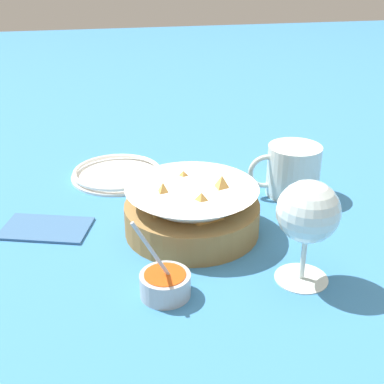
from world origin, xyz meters
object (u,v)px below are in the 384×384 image
beer_mug (292,172)px  side_plate (117,173)px  sauce_cup (165,283)px  food_basket (192,210)px  wine_glass (308,215)px

beer_mug → side_plate: beer_mug is taller
sauce_cup → side_plate: size_ratio=0.64×
side_plate → beer_mug: bearing=156.6°
food_basket → wine_glass: 0.20m
sauce_cup → beer_mug: (-0.26, -0.25, 0.02)m
wine_glass → side_plate: (0.22, -0.38, -0.09)m
wine_glass → beer_mug: size_ratio=1.11×
beer_mug → side_plate: 0.33m
sauce_cup → wine_glass: size_ratio=0.77×
sauce_cup → wine_glass: 0.20m
food_basket → sauce_cup: 0.17m
beer_mug → side_plate: size_ratio=0.75×
sauce_cup → beer_mug: 0.36m
food_basket → wine_glass: (-0.12, 0.15, 0.06)m
sauce_cup → side_plate: bearing=-84.4°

